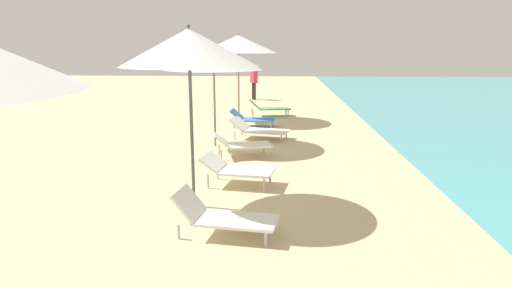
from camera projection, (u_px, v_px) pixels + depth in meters
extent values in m
cylinder|color=#4C4C51|center=(192.00, 139.00, 6.60)|extent=(0.05, 0.05, 2.17)
cone|color=white|center=(189.00, 48.00, 6.31)|extent=(2.04, 2.04, 0.54)
sphere|color=#4C4C51|center=(188.00, 26.00, 6.24)|extent=(0.06, 0.06, 0.06)
cube|color=white|center=(247.00, 171.00, 7.77)|extent=(1.02, 0.80, 0.04)
cube|color=white|center=(213.00, 162.00, 7.87)|extent=(0.45, 0.71, 0.26)
cylinder|color=#B2B2B7|center=(270.00, 176.00, 7.99)|extent=(0.04, 0.04, 0.26)
cylinder|color=#B2B2B7|center=(264.00, 185.00, 7.46)|extent=(0.04, 0.04, 0.26)
cylinder|color=#B2B2B7|center=(217.00, 172.00, 8.20)|extent=(0.04, 0.04, 0.26)
cylinder|color=#B2B2B7|center=(208.00, 181.00, 7.67)|extent=(0.04, 0.04, 0.26)
cube|color=white|center=(237.00, 220.00, 5.70)|extent=(1.11, 0.69, 0.04)
cube|color=white|center=(189.00, 203.00, 5.78)|extent=(0.39, 0.59, 0.37)
cylinder|color=#B2B2B7|center=(272.00, 225.00, 5.86)|extent=(0.04, 0.04, 0.20)
cylinder|color=#B2B2B7|center=(266.00, 239.00, 5.42)|extent=(0.04, 0.04, 0.20)
cylinder|color=#B2B2B7|center=(191.00, 218.00, 6.08)|extent=(0.04, 0.04, 0.20)
cylinder|color=#B2B2B7|center=(179.00, 232.00, 5.65)|extent=(0.04, 0.04, 0.20)
cylinder|color=olive|center=(215.00, 109.00, 10.79)|extent=(0.05, 0.05, 1.91)
cone|color=white|center=(214.00, 57.00, 10.51)|extent=(2.38, 2.38, 0.61)
sphere|color=olive|center=(213.00, 43.00, 10.44)|extent=(0.06, 0.06, 0.06)
cube|color=white|center=(267.00, 131.00, 11.76)|extent=(1.28, 0.94, 0.04)
cube|color=white|center=(240.00, 124.00, 11.94)|extent=(0.57, 0.77, 0.33)
cylinder|color=#B2B2B7|center=(286.00, 134.00, 11.93)|extent=(0.04, 0.04, 0.20)
cylinder|color=#B2B2B7|center=(281.00, 139.00, 11.37)|extent=(0.04, 0.04, 0.20)
cylinder|color=#B2B2B7|center=(242.00, 132.00, 12.29)|extent=(0.04, 0.04, 0.20)
cylinder|color=#B2B2B7|center=(235.00, 136.00, 11.74)|extent=(0.04, 0.04, 0.20)
cube|color=white|center=(249.00, 145.00, 9.88)|extent=(1.08, 0.83, 0.04)
cube|color=white|center=(221.00, 139.00, 9.74)|extent=(0.48, 0.68, 0.29)
cylinder|color=#B2B2B7|center=(264.00, 148.00, 10.22)|extent=(0.04, 0.04, 0.25)
cylinder|color=#B2B2B7|center=(268.00, 153.00, 9.72)|extent=(0.04, 0.04, 0.25)
cylinder|color=#B2B2B7|center=(219.00, 150.00, 10.05)|extent=(0.04, 0.04, 0.25)
cylinder|color=#B2B2B7|center=(221.00, 155.00, 9.55)|extent=(0.04, 0.04, 0.25)
cylinder|color=olive|center=(239.00, 87.00, 14.49)|extent=(0.05, 0.05, 2.26)
cone|color=white|center=(238.00, 44.00, 14.18)|extent=(2.53, 2.53, 0.57)
sphere|color=olive|center=(238.00, 34.00, 14.11)|extent=(0.06, 0.06, 0.06)
cube|color=#4CA572|center=(274.00, 109.00, 15.69)|extent=(1.20, 0.76, 0.04)
cube|color=#4CA572|center=(254.00, 104.00, 15.58)|extent=(0.47, 0.64, 0.35)
cylinder|color=#B2B2B7|center=(286.00, 111.00, 16.01)|extent=(0.04, 0.04, 0.25)
cylinder|color=#B2B2B7|center=(288.00, 113.00, 15.53)|extent=(0.04, 0.04, 0.25)
cylinder|color=#B2B2B7|center=(252.00, 112.00, 15.88)|extent=(0.04, 0.04, 0.25)
cylinder|color=#B2B2B7|center=(253.00, 114.00, 15.41)|extent=(0.04, 0.04, 0.25)
cube|color=blue|center=(258.00, 120.00, 13.53)|extent=(1.05, 0.72, 0.04)
cube|color=blue|center=(237.00, 114.00, 13.56)|extent=(0.39, 0.69, 0.31)
cylinder|color=#B2B2B7|center=(272.00, 122.00, 13.80)|extent=(0.04, 0.04, 0.21)
cylinder|color=#B2B2B7|center=(271.00, 126.00, 13.23)|extent=(0.04, 0.04, 0.21)
cylinder|color=#B2B2B7|center=(237.00, 122.00, 13.91)|extent=(0.04, 0.04, 0.21)
cylinder|color=#B2B2B7|center=(234.00, 125.00, 13.35)|extent=(0.04, 0.04, 0.21)
cylinder|color=#262628|center=(255.00, 91.00, 20.51)|extent=(0.11, 0.11, 0.80)
cylinder|color=#262628|center=(253.00, 91.00, 20.66)|extent=(0.11, 0.11, 0.80)
cube|color=#D8334C|center=(254.00, 76.00, 20.43)|extent=(0.38, 0.42, 0.60)
sphere|color=#9E704C|center=(254.00, 68.00, 20.34)|extent=(0.22, 0.22, 0.22)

